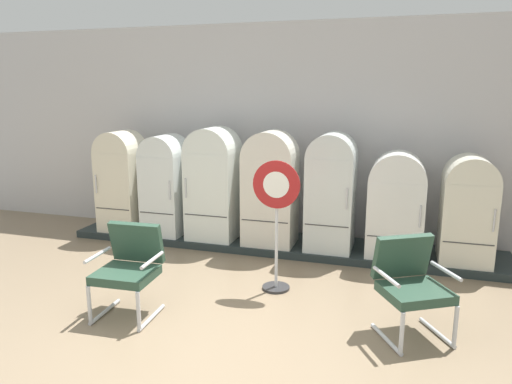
# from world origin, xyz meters

# --- Properties ---
(ground) EXTENTS (12.00, 10.00, 0.05)m
(ground) POSITION_xyz_m (0.00, 0.00, -0.03)
(ground) COLOR #867258
(back_wall) EXTENTS (11.76, 0.12, 3.26)m
(back_wall) POSITION_xyz_m (0.00, 3.66, 1.64)
(back_wall) COLOR silver
(back_wall) RESTS_ON ground
(display_plinth) EXTENTS (6.33, 0.95, 0.10)m
(display_plinth) POSITION_xyz_m (0.00, 3.02, 0.05)
(display_plinth) COLOR #252F30
(display_plinth) RESTS_ON ground
(refrigerator_0) EXTENTS (0.62, 0.62, 1.56)m
(refrigerator_0) POSITION_xyz_m (-2.50, 2.89, 0.93)
(refrigerator_0) COLOR beige
(refrigerator_0) RESTS_ON display_plinth
(refrigerator_1) EXTENTS (0.59, 0.66, 1.51)m
(refrigerator_1) POSITION_xyz_m (-1.76, 2.91, 0.91)
(refrigerator_1) COLOR white
(refrigerator_1) RESTS_ON display_plinth
(refrigerator_2) EXTENTS (0.70, 0.68, 1.65)m
(refrigerator_2) POSITION_xyz_m (-0.97, 2.92, 0.98)
(refrigerator_2) COLOR white
(refrigerator_2) RESTS_ON display_plinth
(refrigerator_3) EXTENTS (0.72, 0.61, 1.62)m
(refrigerator_3) POSITION_xyz_m (-0.10, 2.88, 0.96)
(refrigerator_3) COLOR silver
(refrigerator_3) RESTS_ON display_plinth
(refrigerator_4) EXTENTS (0.63, 0.69, 1.61)m
(refrigerator_4) POSITION_xyz_m (0.76, 2.92, 0.96)
(refrigerator_4) COLOR silver
(refrigerator_4) RESTS_ON display_plinth
(refrigerator_5) EXTENTS (0.72, 0.62, 1.39)m
(refrigerator_5) POSITION_xyz_m (1.62, 2.89, 0.83)
(refrigerator_5) COLOR white
(refrigerator_5) RESTS_ON display_plinth
(refrigerator_6) EXTENTS (0.63, 0.68, 1.38)m
(refrigerator_6) POSITION_xyz_m (2.50, 2.92, 0.83)
(refrigerator_6) COLOR silver
(refrigerator_6) RESTS_ON display_plinth
(armchair_left) EXTENTS (0.66, 0.65, 0.94)m
(armchair_left) POSITION_xyz_m (-0.95, 0.55, 0.53)
(armchair_left) COLOR silver
(armchair_left) RESTS_ON ground
(armchair_right) EXTENTS (0.81, 0.82, 0.94)m
(armchair_right) POSITION_xyz_m (1.80, 0.94, 0.53)
(armchair_right) COLOR silver
(armchair_right) RESTS_ON ground
(sign_stand) EXTENTS (0.54, 0.32, 1.52)m
(sign_stand) POSITION_xyz_m (0.34, 1.56, 0.81)
(sign_stand) COLOR #2D2D30
(sign_stand) RESTS_ON ground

